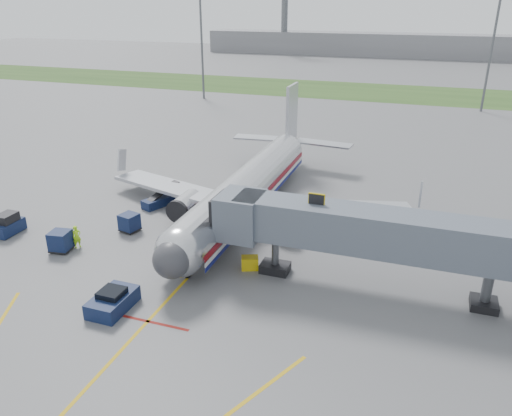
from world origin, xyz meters
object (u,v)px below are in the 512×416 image
(ramp_worker, at_px, (77,237))
(baggage_tug, at_px, (8,225))
(belt_loader, at_px, (159,201))
(airliner, at_px, (248,187))
(pushback_tug, at_px, (113,301))

(ramp_worker, bearing_deg, baggage_tug, 117.12)
(baggage_tug, relative_size, belt_loader, 0.64)
(ramp_worker, bearing_deg, belt_loader, 18.32)
(airliner, xyz_separation_m, pushback_tug, (-2.96, -18.75, -2.02))
(airliner, height_order, baggage_tug, airliner)
(pushback_tug, distance_m, baggage_tug, 17.28)
(airliner, bearing_deg, baggage_tug, -148.12)
(airliner, relative_size, ramp_worker, 18.03)
(pushback_tug, bearing_deg, baggage_tug, 155.70)
(pushback_tug, bearing_deg, ramp_worker, 139.84)
(airliner, height_order, belt_loader, airliner)
(belt_loader, relative_size, ramp_worker, 2.21)
(belt_loader, bearing_deg, pushback_tug, -70.34)
(pushback_tug, relative_size, baggage_tug, 1.29)
(pushback_tug, bearing_deg, belt_loader, 109.66)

